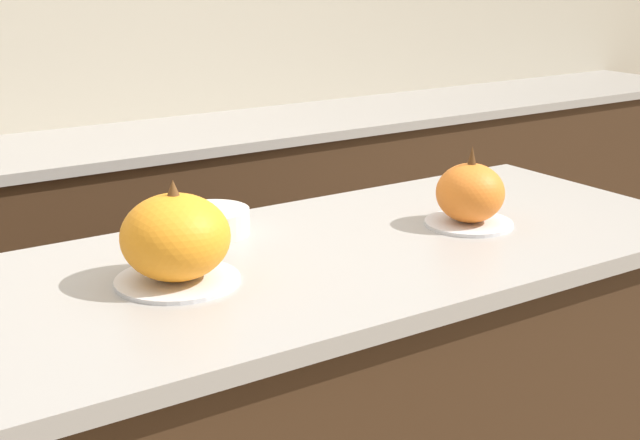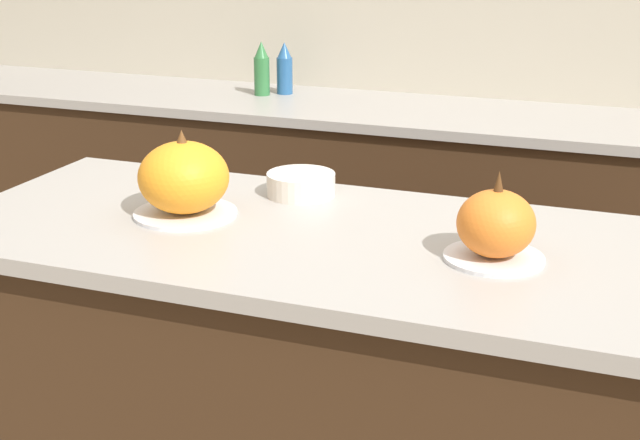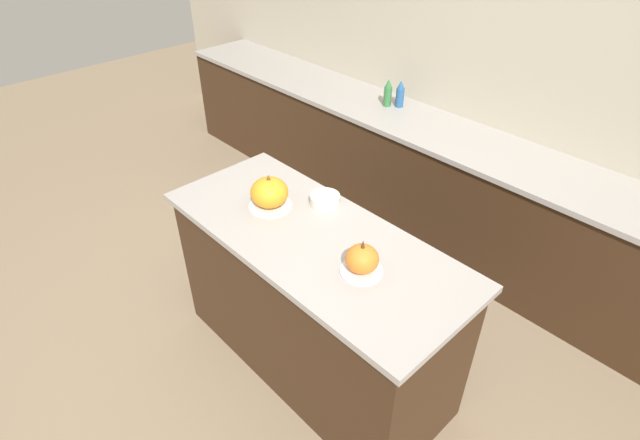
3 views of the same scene
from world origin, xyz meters
name	(u,v)px [view 2 (image 2 of 3)]	position (x,y,z in m)	size (l,w,h in m)	color
wall_back	(495,0)	(0.00, 1.82, 1.25)	(8.00, 0.06, 2.50)	#B2A893
kitchen_island	(328,430)	(0.00, 0.00, 0.47)	(1.65, 0.69, 0.93)	#382314
back_counter	(466,230)	(0.00, 1.49, 0.44)	(6.00, 0.60, 0.88)	#382314
pumpkin_cake_left	(184,180)	(-0.34, 0.01, 1.01)	(0.23, 0.23, 0.19)	silver
pumpkin_cake_right	(496,227)	(0.34, -0.02, 1.00)	(0.19, 0.19, 0.17)	silver
bottle_tall	(262,69)	(-0.84, 1.55, 0.98)	(0.06, 0.06, 0.21)	#2D6B38
bottle_short	(285,69)	(-0.77, 1.60, 0.98)	(0.06, 0.06, 0.20)	#235184
mixing_bowl	(301,184)	(-0.15, 0.23, 0.96)	(0.16, 0.16, 0.05)	beige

